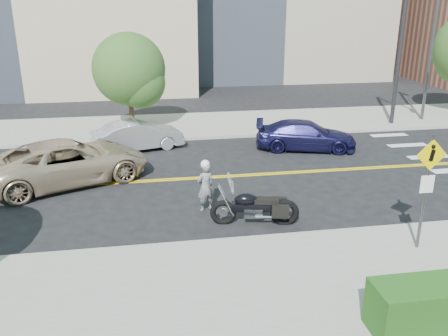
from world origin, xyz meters
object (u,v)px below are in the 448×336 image
Objects in this scene: motorcyclist at (205,185)px; parked_car_silver at (138,136)px; motorcycle at (255,200)px; parked_car_blue at (306,135)px; pedestrian_sign at (427,182)px; suv at (69,162)px.

motorcyclist is 0.43× the size of parked_car_silver.
motorcycle is 0.58× the size of parked_car_blue.
pedestrian_sign is 11.66m from suv.
motorcycle is at bearing 148.25° from pedestrian_sign.
motorcyclist is 7.59m from parked_car_blue.
suv reaches higher than parked_car_silver.
motorcycle is 0.64× the size of parked_car_silver.
motorcyclist is 1.74m from motorcycle.
parked_car_silver reaches higher than parked_car_blue.
motorcycle is 8.58m from parked_car_silver.
parked_car_silver is (-3.35, 7.90, -0.12)m from motorcycle.
pedestrian_sign is 12.51m from parked_car_silver.
motorcyclist is at bearing -148.71° from suv.
parked_car_silver is (2.40, 3.56, -0.14)m from suv.
pedestrian_sign is 1.21× the size of motorcycle.
parked_car_silver is 0.90× the size of parked_car_blue.
pedestrian_sign reaches higher than parked_car_silver.
suv is 4.29m from parked_car_silver.
parked_car_blue is at bearing 89.57° from pedestrian_sign.
pedestrian_sign is at bearing -148.47° from suv.
parked_car_blue is (0.07, 9.11, -1.34)m from pedestrian_sign.
suv is at bearing -57.10° from motorcyclist.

